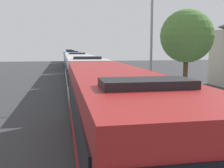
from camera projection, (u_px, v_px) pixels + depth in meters
bus_lead at (113, 113)px, 8.69m from camera, size 2.58×11.79×3.21m
bus_second_in_line at (83, 75)px, 20.74m from camera, size 2.58×11.67×3.21m
bus_middle at (76, 64)px, 33.03m from camera, size 2.58×12.22×3.21m
bus_fourth_in_line at (72, 60)px, 46.22m from camera, size 2.58×11.50×3.21m
bus_rear at (70, 57)px, 58.58m from camera, size 2.58×12.18×3.21m
bus_tail_end at (68, 55)px, 71.77m from camera, size 2.58×10.81×3.21m
streetlamp_mid at (152, 27)px, 21.10m from camera, size 5.02×0.28×8.71m
roadside_tree at (187, 36)px, 18.19m from camera, size 3.60×3.60×6.20m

